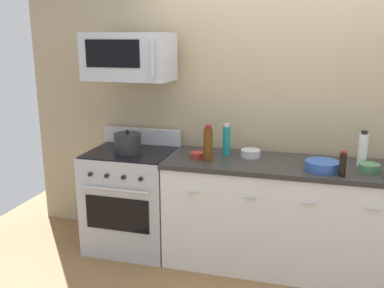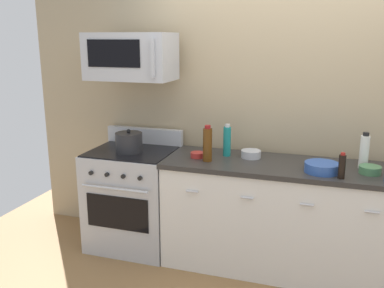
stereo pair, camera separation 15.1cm
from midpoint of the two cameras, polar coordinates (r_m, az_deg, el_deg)
The scene contains 14 objects.
ground_plane at distance 3.85m, azimuth 12.56°, elevation -15.88°, with size 6.02×6.02×0.00m, color olive.
back_wall at distance 3.79m, azimuth 14.27°, elevation 5.32°, with size 5.01×0.10×2.70m, color tan.
counter_unit at distance 3.64m, azimuth 12.95°, elevation -9.60°, with size 1.92×0.66×0.92m.
range_oven at distance 3.96m, azimuth -6.83°, elevation -7.21°, with size 0.76×0.69×1.07m.
microwave at distance 3.73m, azimuth -7.12°, elevation 11.69°, with size 0.74×0.44×0.40m.
bottle_vinegar_white at distance 3.54m, azimuth 23.44°, elevation -0.93°, with size 0.07×0.07×0.29m.
bottle_wine_amber at distance 3.44m, azimuth 3.38°, elevation -0.03°, with size 0.08×0.08×0.30m.
bottle_sparkling_teal at distance 3.61m, azimuth 5.97°, elevation 0.42°, with size 0.07×0.07×0.28m.
bottle_soy_sauce_dark at distance 3.24m, azimuth 20.92°, elevation -2.85°, with size 0.05×0.05×0.19m.
bowl_green_glaze at distance 3.45m, azimuth 24.15°, elevation -3.19°, with size 0.16×0.16×0.06m.
bowl_red_small at distance 3.57m, azimuth 1.96°, elevation -1.46°, with size 0.12×0.12×0.04m.
bowl_blue_mixing at distance 3.35m, azimuth 18.42°, elevation -2.99°, with size 0.26×0.26×0.07m.
bowl_steel_prep at distance 3.61m, azimuth 9.19°, elevation -1.32°, with size 0.17×0.17×0.06m.
stockpot at distance 3.75m, azimuth -7.40°, elevation 0.22°, with size 0.24×0.24×0.21m.
Camera 2 is at (0.30, -3.31, 1.91)m, focal length 39.36 mm.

